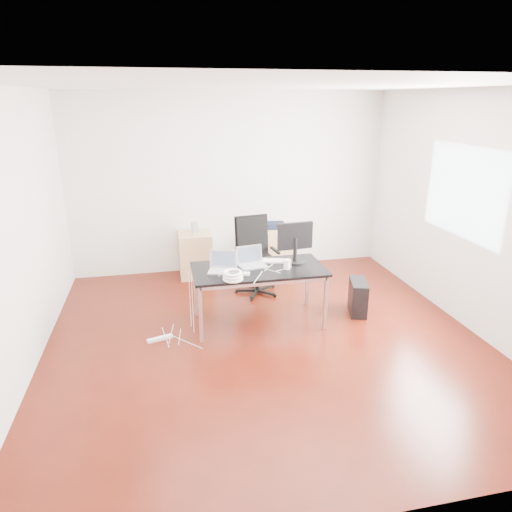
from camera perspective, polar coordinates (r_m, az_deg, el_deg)
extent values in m
plane|color=#3E0E07|center=(5.45, 1.23, -10.36)|extent=(5.00, 5.00, 0.00)
plane|color=silver|center=(4.75, 1.48, 20.56)|extent=(5.00, 5.00, 0.00)
plane|color=silver|center=(7.31, -3.23, 9.00)|extent=(5.00, 0.00, 5.00)
plane|color=silver|center=(2.70, 13.80, -9.70)|extent=(5.00, 0.00, 5.00)
plane|color=silver|center=(4.99, -27.87, 1.99)|extent=(0.00, 5.00, 5.00)
plane|color=silver|center=(5.99, 25.39, 4.92)|extent=(0.00, 5.00, 5.00)
plane|color=white|center=(6.10, 24.44, 7.22)|extent=(0.00, 1.50, 1.50)
cube|color=black|center=(5.54, 0.32, -1.66)|extent=(1.60, 0.80, 0.03)
cube|color=silver|center=(5.27, -6.93, -7.29)|extent=(0.04, 0.04, 0.70)
cube|color=silver|center=(5.90, -7.58, -4.32)|extent=(0.04, 0.04, 0.70)
cube|color=silver|center=(5.57, 8.68, -5.83)|extent=(0.04, 0.04, 0.70)
cube|color=silver|center=(6.18, 6.44, -3.18)|extent=(0.04, 0.04, 0.70)
cylinder|color=black|center=(6.57, 0.18, -2.73)|extent=(0.06, 0.06, 0.47)
cube|color=black|center=(6.48, 0.18, -0.55)|extent=(0.54, 0.52, 0.06)
cube|color=black|center=(6.58, -0.48, 2.56)|extent=(0.47, 0.16, 0.55)
cube|color=tan|center=(7.25, -7.59, 0.18)|extent=(0.50, 0.50, 0.70)
cube|color=tan|center=(7.46, 2.80, 0.88)|extent=(0.50, 0.50, 0.70)
cube|color=black|center=(6.14, 12.62, -5.01)|extent=(0.32, 0.49, 0.44)
cylinder|color=black|center=(7.41, -2.14, -0.94)|extent=(0.30, 0.30, 0.28)
cube|color=white|center=(5.54, -11.92, -10.06)|extent=(0.30, 0.15, 0.04)
cube|color=silver|center=(5.42, -4.21, -1.95)|extent=(0.38, 0.32, 0.01)
cube|color=silver|center=(5.48, -4.05, -0.38)|extent=(0.33, 0.14, 0.22)
cube|color=#475166|center=(5.48, -4.04, -0.40)|extent=(0.29, 0.12, 0.18)
cube|color=silver|center=(5.57, -0.37, -1.30)|extent=(0.36, 0.28, 0.01)
cube|color=silver|center=(5.63, -0.79, 0.20)|extent=(0.33, 0.10, 0.22)
cube|color=#475166|center=(5.63, -0.78, 0.18)|extent=(0.29, 0.08, 0.18)
cylinder|color=black|center=(5.75, 4.86, -0.67)|extent=(0.26, 0.26, 0.02)
cylinder|color=black|center=(5.70, 4.90, 0.84)|extent=(0.05, 0.05, 0.30)
cube|color=black|center=(5.66, 4.91, 2.52)|extent=(0.45, 0.09, 0.34)
cube|color=#475166|center=(5.69, 4.83, 2.60)|extent=(0.39, 0.04, 0.29)
cube|color=white|center=(5.76, 1.29, -0.58)|extent=(0.46, 0.25, 0.02)
cylinder|color=white|center=(5.50, 3.89, -1.04)|extent=(0.09, 0.09, 0.12)
cylinder|color=#532C1C|center=(5.57, 4.08, -0.88)|extent=(0.08, 0.08, 0.10)
torus|color=white|center=(5.17, -2.90, -2.84)|extent=(0.24, 0.24, 0.04)
torus|color=white|center=(5.16, -2.91, -2.47)|extent=(0.23, 0.23, 0.04)
torus|color=white|center=(5.14, -2.92, -2.10)|extent=(0.22, 0.22, 0.04)
cube|color=white|center=(5.32, -1.20, -2.24)|extent=(0.09, 0.09, 0.03)
cube|color=#9E9E9E|center=(7.11, -7.66, 3.53)|extent=(0.10, 0.10, 0.18)
cube|color=black|center=(7.36, 2.39, 3.85)|extent=(0.33, 0.27, 0.09)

